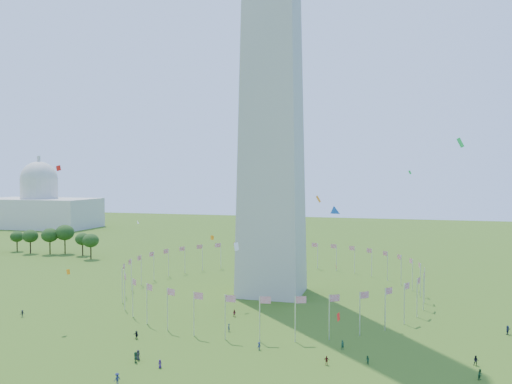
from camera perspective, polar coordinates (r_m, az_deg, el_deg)
ground at (r=94.84m, az=-5.59°, el=-18.29°), size 600.00×600.00×0.00m
flag_ring at (r=139.74m, az=1.84°, el=-9.71°), size 80.24×80.24×9.00m
capitol_building at (r=337.89m, az=-23.54°, el=0.16°), size 70.00×35.00×46.00m
crowd at (r=92.01m, az=-0.81°, el=-18.34°), size 106.59×68.26×1.96m
kites_aloft at (r=111.54m, az=2.58°, el=-4.17°), size 129.18×76.09×34.86m
tree_line_west at (r=223.23m, az=-22.81°, el=-5.29°), size 54.86×15.69×11.84m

